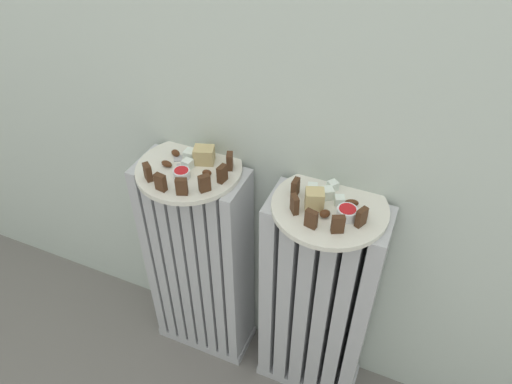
{
  "coord_description": "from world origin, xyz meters",
  "views": [
    {
      "loc": [
        0.33,
        -0.48,
        1.36
      ],
      "look_at": [
        0.0,
        0.28,
        0.66
      ],
      "focal_mm": 33.36,
      "sensor_mm": 36.0,
      "label": 1
    }
  ],
  "objects_px": {
    "radiator_right": "(317,306)",
    "plate_left": "(189,169)",
    "jam_bowl_left": "(182,173)",
    "fork": "(178,166)",
    "plate_right": "(330,207)",
    "radiator_left": "(200,266)",
    "jam_bowl_right": "(347,212)"
  },
  "relations": [
    {
      "from": "jam_bowl_left",
      "to": "jam_bowl_right",
      "type": "height_order",
      "value": "jam_bowl_right"
    },
    {
      "from": "radiator_left",
      "to": "fork",
      "type": "height_order",
      "value": "fork"
    },
    {
      "from": "plate_left",
      "to": "jam_bowl_left",
      "type": "xyz_separation_m",
      "value": [
        0.0,
        -0.04,
        0.02
      ]
    },
    {
      "from": "plate_right",
      "to": "fork",
      "type": "distance_m",
      "value": 0.37
    },
    {
      "from": "radiator_right",
      "to": "fork",
      "type": "relative_size",
      "value": 7.43
    },
    {
      "from": "plate_right",
      "to": "jam_bowl_right",
      "type": "bearing_deg",
      "value": -28.53
    },
    {
      "from": "plate_right",
      "to": "fork",
      "type": "bearing_deg",
      "value": -178.87
    },
    {
      "from": "radiator_right",
      "to": "jam_bowl_left",
      "type": "height_order",
      "value": "jam_bowl_left"
    },
    {
      "from": "radiator_right",
      "to": "plate_left",
      "type": "distance_m",
      "value": 0.49
    },
    {
      "from": "radiator_left",
      "to": "plate_left",
      "type": "height_order",
      "value": "plate_left"
    },
    {
      "from": "radiator_right",
      "to": "fork",
      "type": "xyz_separation_m",
      "value": [
        -0.37,
        -0.01,
        0.35
      ]
    },
    {
      "from": "radiator_right",
      "to": "jam_bowl_left",
      "type": "distance_m",
      "value": 0.5
    },
    {
      "from": "radiator_right",
      "to": "plate_left",
      "type": "bearing_deg",
      "value": 180.0
    },
    {
      "from": "radiator_right",
      "to": "jam_bowl_right",
      "type": "bearing_deg",
      "value": -28.53
    },
    {
      "from": "jam_bowl_left",
      "to": "fork",
      "type": "bearing_deg",
      "value": 131.57
    },
    {
      "from": "jam_bowl_left",
      "to": "radiator_left",
      "type": "bearing_deg",
      "value": 95.93
    },
    {
      "from": "radiator_left",
      "to": "plate_right",
      "type": "distance_m",
      "value": 0.49
    },
    {
      "from": "radiator_left",
      "to": "fork",
      "type": "relative_size",
      "value": 7.43
    },
    {
      "from": "radiator_right",
      "to": "jam_bowl_left",
      "type": "xyz_separation_m",
      "value": [
        -0.34,
        -0.04,
        0.36
      ]
    },
    {
      "from": "plate_left",
      "to": "plate_right",
      "type": "distance_m",
      "value": 0.35
    },
    {
      "from": "plate_left",
      "to": "jam_bowl_left",
      "type": "distance_m",
      "value": 0.04
    },
    {
      "from": "jam_bowl_left",
      "to": "fork",
      "type": "height_order",
      "value": "jam_bowl_left"
    },
    {
      "from": "plate_right",
      "to": "fork",
      "type": "height_order",
      "value": "fork"
    },
    {
      "from": "plate_right",
      "to": "jam_bowl_right",
      "type": "height_order",
      "value": "jam_bowl_right"
    },
    {
      "from": "fork",
      "to": "plate_left",
      "type": "bearing_deg",
      "value": 16.81
    },
    {
      "from": "radiator_right",
      "to": "plate_left",
      "type": "height_order",
      "value": "plate_left"
    },
    {
      "from": "radiator_left",
      "to": "radiator_right",
      "type": "height_order",
      "value": "same"
    },
    {
      "from": "radiator_left",
      "to": "plate_left",
      "type": "distance_m",
      "value": 0.35
    },
    {
      "from": "plate_left",
      "to": "fork",
      "type": "height_order",
      "value": "fork"
    },
    {
      "from": "radiator_left",
      "to": "jam_bowl_right",
      "type": "relative_size",
      "value": 15.54
    },
    {
      "from": "jam_bowl_left",
      "to": "fork",
      "type": "xyz_separation_m",
      "value": [
        -0.03,
        0.03,
        -0.01
      ]
    },
    {
      "from": "plate_right",
      "to": "jam_bowl_left",
      "type": "bearing_deg",
      "value": -173.48
    }
  ]
}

